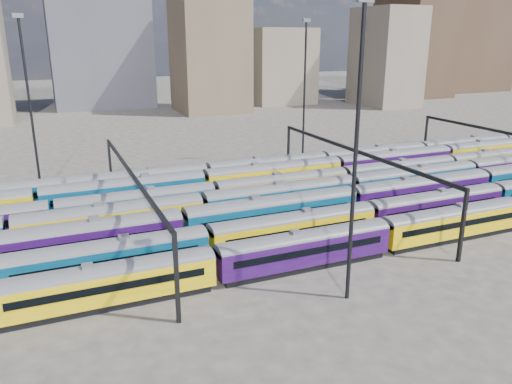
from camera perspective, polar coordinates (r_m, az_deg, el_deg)
name	(u,v)px	position (r m, az deg, el deg)	size (l,w,h in m)	color
ground	(288,214)	(66.41, 3.65, -2.57)	(500.00, 500.00, 0.00)	#443E39
rake_1	(369,214)	(60.32, 12.80, -2.48)	(118.95, 2.90, 4.88)	black
rake_2	(182,223)	(55.86, -8.43, -3.53)	(131.60, 3.21, 5.41)	black
rake_3	(202,206)	(61.38, -6.19, -1.59)	(128.31, 3.13, 5.27)	black
rake_4	(282,185)	(70.52, 3.01, 0.85)	(100.54, 2.95, 4.96)	black
rake_5	(204,182)	(71.42, -5.97, 1.19)	(131.74, 3.21, 5.42)	black
rake_6	(323,161)	(84.81, 7.72, 3.56)	(122.60, 2.99, 5.03)	black
gantry_1	(132,182)	(58.49, -14.04, 1.16)	(0.35, 40.35, 8.03)	black
gantry_2	(354,158)	(69.40, 11.18, 3.85)	(0.35, 40.35, 8.03)	black
mast_1	(29,101)	(78.23, -24.49, 9.48)	(1.40, 0.50, 25.60)	black
mast_2	(356,146)	(41.85, 11.37, 5.17)	(1.40, 0.50, 25.60)	black
mast_3	(305,87)	(91.11, 5.57, 11.81)	(1.40, 0.50, 25.60)	black
skyline	(410,42)	(209.20, 17.17, 16.07)	(399.22, 60.48, 50.03)	#665B4C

